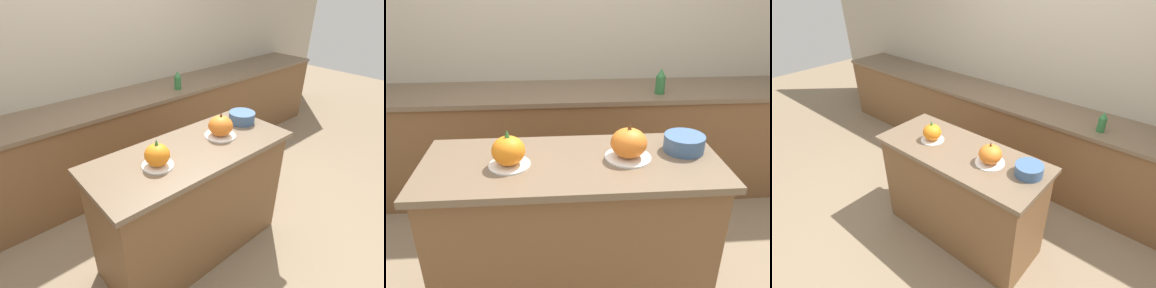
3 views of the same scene
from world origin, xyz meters
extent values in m
plane|color=#847056|center=(0.00, 0.00, 0.00)|extent=(12.00, 12.00, 0.00)
cube|color=#B2A893|center=(0.00, 1.55, 1.25)|extent=(8.00, 0.06, 2.50)
cube|color=brown|center=(0.00, 0.00, 0.44)|extent=(1.38, 0.53, 0.87)
cube|color=brown|center=(0.00, 0.00, 0.89)|extent=(1.44, 0.59, 0.03)
cube|color=brown|center=(0.00, 1.22, 0.42)|extent=(6.00, 0.56, 0.85)
cube|color=brown|center=(0.00, 1.22, 0.86)|extent=(6.00, 0.60, 0.03)
cylinder|color=white|center=(-0.29, -0.02, 0.91)|extent=(0.19, 0.19, 0.01)
ellipsoid|color=orange|center=(-0.29, -0.02, 0.98)|extent=(0.15, 0.15, 0.14)
cone|color=#38702D|center=(-0.29, -0.02, 1.07)|extent=(0.03, 0.03, 0.04)
cylinder|color=white|center=(0.27, 0.01, 0.91)|extent=(0.22, 0.22, 0.01)
ellipsoid|color=orange|center=(0.27, 0.01, 0.99)|extent=(0.17, 0.17, 0.14)
cone|color=brown|center=(0.27, 0.01, 1.07)|extent=(0.02, 0.02, 0.04)
cylinder|color=#2D6B38|center=(0.73, 1.09, 0.95)|extent=(0.07, 0.07, 0.13)
cone|color=#2D6B38|center=(0.73, 1.09, 1.04)|extent=(0.06, 0.06, 0.06)
cylinder|color=#3D5B84|center=(0.57, 0.07, 0.95)|extent=(0.20, 0.20, 0.08)
camera|label=1|loc=(-1.11, -1.30, 1.89)|focal=28.00mm
camera|label=2|loc=(-0.09, -1.57, 1.74)|focal=35.00mm
camera|label=3|loc=(1.29, -1.51, 2.19)|focal=28.00mm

